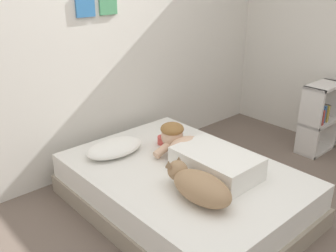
{
  "coord_description": "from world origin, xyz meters",
  "views": [
    {
      "loc": [
        -1.81,
        -1.27,
        1.83
      ],
      "look_at": [
        0.13,
        0.89,
        0.62
      ],
      "focal_mm": 40.2,
      "sensor_mm": 36.0,
      "label": 1
    }
  ],
  "objects_px": {
    "pillow": "(115,148)",
    "cell_phone": "(187,175)",
    "dog": "(198,186)",
    "bookshelf": "(319,118)",
    "person_lying": "(203,155)",
    "coffee_cup": "(163,140)",
    "bed": "(182,189)"
  },
  "relations": [
    {
      "from": "bed",
      "to": "coffee_cup",
      "type": "height_order",
      "value": "coffee_cup"
    },
    {
      "from": "bed",
      "to": "coffee_cup",
      "type": "relative_size",
      "value": 15.28
    },
    {
      "from": "dog",
      "to": "coffee_cup",
      "type": "xyz_separation_m",
      "value": [
        0.4,
        0.83,
        -0.07
      ]
    },
    {
      "from": "bed",
      "to": "cell_phone",
      "type": "distance_m",
      "value": 0.23
    },
    {
      "from": "pillow",
      "to": "person_lying",
      "type": "xyz_separation_m",
      "value": [
        0.38,
        -0.67,
        0.05
      ]
    },
    {
      "from": "coffee_cup",
      "to": "cell_phone",
      "type": "xyz_separation_m",
      "value": [
        -0.24,
        -0.56,
        -0.03
      ]
    },
    {
      "from": "bed",
      "to": "person_lying",
      "type": "bearing_deg",
      "value": -33.61
    },
    {
      "from": "person_lying",
      "to": "cell_phone",
      "type": "relative_size",
      "value": 6.57
    },
    {
      "from": "pillow",
      "to": "dog",
      "type": "relative_size",
      "value": 0.9
    },
    {
      "from": "dog",
      "to": "cell_phone",
      "type": "height_order",
      "value": "dog"
    },
    {
      "from": "person_lying",
      "to": "bed",
      "type": "bearing_deg",
      "value": 146.39
    },
    {
      "from": "cell_phone",
      "to": "dog",
      "type": "bearing_deg",
      "value": -121.01
    },
    {
      "from": "bed",
      "to": "dog",
      "type": "relative_size",
      "value": 3.32
    },
    {
      "from": "pillow",
      "to": "cell_phone",
      "type": "xyz_separation_m",
      "value": [
        0.2,
        -0.68,
        -0.05
      ]
    },
    {
      "from": "coffee_cup",
      "to": "dog",
      "type": "bearing_deg",
      "value": -115.7
    },
    {
      "from": "person_lying",
      "to": "dog",
      "type": "bearing_deg",
      "value": -140.56
    },
    {
      "from": "bed",
      "to": "dog",
      "type": "height_order",
      "value": "dog"
    },
    {
      "from": "person_lying",
      "to": "coffee_cup",
      "type": "bearing_deg",
      "value": 84.78
    },
    {
      "from": "bed",
      "to": "person_lying",
      "type": "height_order",
      "value": "person_lying"
    },
    {
      "from": "pillow",
      "to": "coffee_cup",
      "type": "bearing_deg",
      "value": -16.06
    },
    {
      "from": "dog",
      "to": "cell_phone",
      "type": "xyz_separation_m",
      "value": [
        0.16,
        0.27,
        -0.1
      ]
    },
    {
      "from": "coffee_cup",
      "to": "cell_phone",
      "type": "relative_size",
      "value": 0.89
    },
    {
      "from": "bed",
      "to": "coffee_cup",
      "type": "distance_m",
      "value": 0.54
    },
    {
      "from": "cell_phone",
      "to": "bookshelf",
      "type": "height_order",
      "value": "bookshelf"
    },
    {
      "from": "dog",
      "to": "bookshelf",
      "type": "bearing_deg",
      "value": 5.29
    },
    {
      "from": "bookshelf",
      "to": "coffee_cup",
      "type": "bearing_deg",
      "value": 158.54
    },
    {
      "from": "dog",
      "to": "pillow",
      "type": "bearing_deg",
      "value": 91.99
    },
    {
      "from": "person_lying",
      "to": "cell_phone",
      "type": "bearing_deg",
      "value": -175.06
    },
    {
      "from": "pillow",
      "to": "bookshelf",
      "type": "distance_m",
      "value": 2.21
    },
    {
      "from": "pillow",
      "to": "cell_phone",
      "type": "distance_m",
      "value": 0.71
    },
    {
      "from": "cell_phone",
      "to": "bookshelf",
      "type": "xyz_separation_m",
      "value": [
        1.87,
        -0.08,
        0.01
      ]
    },
    {
      "from": "coffee_cup",
      "to": "bed",
      "type": "bearing_deg",
      "value": -112.07
    }
  ]
}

